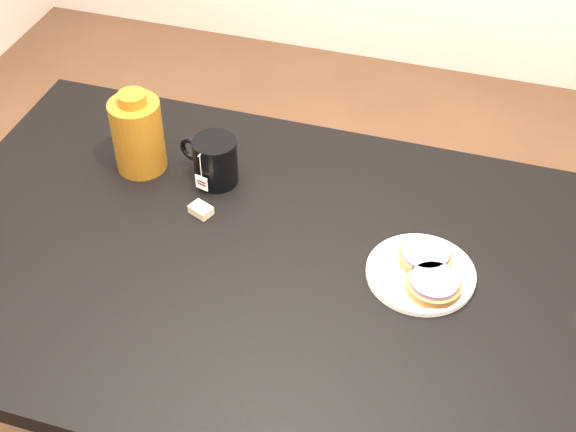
{
  "coord_description": "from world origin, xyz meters",
  "views": [
    {
      "loc": [
        0.36,
        -1.02,
        1.86
      ],
      "look_at": [
        0.02,
        0.07,
        0.81
      ],
      "focal_mm": 50.0,
      "sensor_mm": 36.0,
      "label": 1
    }
  ],
  "objects": [
    {
      "name": "bagel_package",
      "position": [
        -0.35,
        0.19,
        0.84
      ],
      "size": [
        0.13,
        0.13,
        0.19
      ],
      "rotation": [
        0.0,
        0.0,
        0.25
      ],
      "color": "#63370D",
      "rests_on": "table"
    },
    {
      "name": "table",
      "position": [
        0.0,
        0.0,
        0.67
      ],
      "size": [
        1.4,
        0.9,
        0.75
      ],
      "color": "black",
      "rests_on": "ground_plane"
    },
    {
      "name": "plate",
      "position": [
        0.29,
        0.05,
        0.76
      ],
      "size": [
        0.21,
        0.21,
        0.02
      ],
      "color": "white",
      "rests_on": "table"
    },
    {
      "name": "bagel_front",
      "position": [
        0.32,
        0.01,
        0.77
      ],
      "size": [
        0.15,
        0.15,
        0.03
      ],
      "color": "brown",
      "rests_on": "plate"
    },
    {
      "name": "mug",
      "position": [
        -0.18,
        0.2,
        0.8
      ],
      "size": [
        0.15,
        0.11,
        0.1
      ],
      "rotation": [
        0.0,
        0.0,
        -0.25
      ],
      "color": "black",
      "rests_on": "table"
    },
    {
      "name": "bagel_back",
      "position": [
        0.29,
        0.08,
        0.77
      ],
      "size": [
        0.11,
        0.11,
        0.03
      ],
      "color": "brown",
      "rests_on": "plate"
    },
    {
      "name": "teabag_pouch",
      "position": [
        -0.17,
        0.09,
        0.76
      ],
      "size": [
        0.05,
        0.05,
        0.02
      ],
      "primitive_type": "cube",
      "rotation": [
        0.0,
        0.0,
        -0.4
      ],
      "color": "#C6B793",
      "rests_on": "table"
    }
  ]
}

